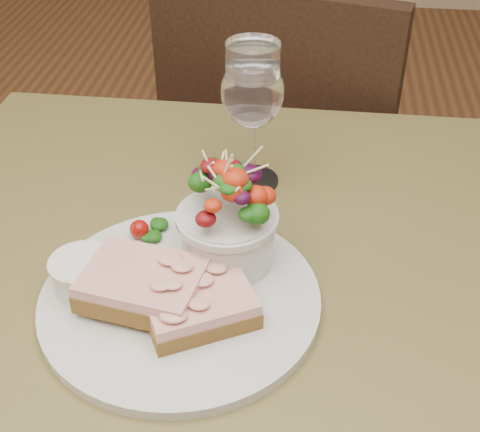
# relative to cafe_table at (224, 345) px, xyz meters

# --- Properties ---
(cafe_table) EXTENTS (0.80, 0.80, 0.75)m
(cafe_table) POSITION_rel_cafe_table_xyz_m (0.00, 0.00, 0.00)
(cafe_table) COLOR #4F4C22
(cafe_table) RESTS_ON ground
(chair_far) EXTENTS (0.51, 0.51, 0.90)m
(chair_far) POSITION_rel_cafe_table_xyz_m (0.06, 0.66, -0.36)
(chair_far) COLOR black
(chair_far) RESTS_ON ground
(dinner_plate) EXTENTS (0.29, 0.29, 0.01)m
(dinner_plate) POSITION_rel_cafe_table_xyz_m (-0.04, -0.04, 0.11)
(dinner_plate) COLOR silver
(dinner_plate) RESTS_ON cafe_table
(sandwich_front) EXTENTS (0.13, 0.12, 0.03)m
(sandwich_front) POSITION_rel_cafe_table_xyz_m (-0.01, -0.07, 0.13)
(sandwich_front) COLOR #442B12
(sandwich_front) RESTS_ON dinner_plate
(sandwich_back) EXTENTS (0.13, 0.11, 0.03)m
(sandwich_back) POSITION_rel_cafe_table_xyz_m (-0.07, -0.05, 0.14)
(sandwich_back) COLOR #442B12
(sandwich_back) RESTS_ON dinner_plate
(ramekin) EXTENTS (0.06, 0.06, 0.04)m
(ramekin) POSITION_rel_cafe_table_xyz_m (-0.14, -0.04, 0.13)
(ramekin) COLOR silver
(ramekin) RESTS_ON dinner_plate
(salad_bowl) EXTENTS (0.10, 0.10, 0.13)m
(salad_bowl) POSITION_rel_cafe_table_xyz_m (0.00, 0.02, 0.17)
(salad_bowl) COLOR silver
(salad_bowl) RESTS_ON dinner_plate
(garnish) EXTENTS (0.05, 0.04, 0.02)m
(garnish) POSITION_rel_cafe_table_xyz_m (-0.09, 0.06, 0.12)
(garnish) COLOR #113A0A
(garnish) RESTS_ON dinner_plate
(wine_glass) EXTENTS (0.08, 0.08, 0.18)m
(wine_glass) POSITION_rel_cafe_table_xyz_m (0.01, 0.19, 0.22)
(wine_glass) COLOR white
(wine_glass) RESTS_ON cafe_table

